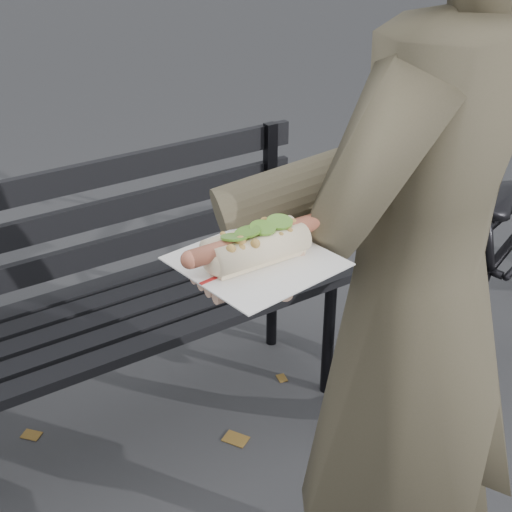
{
  "coord_description": "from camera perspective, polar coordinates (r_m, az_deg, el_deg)",
  "views": [
    {
      "loc": [
        -0.55,
        -0.73,
        1.64
      ],
      "look_at": [
        -0.09,
        -0.03,
        1.17
      ],
      "focal_mm": 50.0,
      "sensor_mm": 36.0,
      "label": 1
    }
  ],
  "objects": [
    {
      "name": "bicycle",
      "position": [
        2.74,
        19.76,
        2.19
      ],
      "size": [
        1.92,
        0.95,
        0.97
      ],
      "primitive_type": "imported",
      "rotation": [
        0.0,
        0.0,
        1.74
      ],
      "color": "black",
      "rests_on": "ground"
    },
    {
      "name": "person",
      "position": [
        1.37,
        12.61,
        -4.18
      ],
      "size": [
        0.75,
        0.59,
        1.81
      ],
      "primitive_type": "imported",
      "rotation": [
        0.0,
        0.0,
        3.4
      ],
      "color": "#4C4732",
      "rests_on": "ground"
    },
    {
      "name": "fallen_leaves",
      "position": [
        2.21,
        -1.17,
        -18.78
      ],
      "size": [
        4.37,
        3.15,
        0.0
      ],
      "color": "brown",
      "rests_on": "ground"
    },
    {
      "name": "held_hotdog",
      "position": [
        1.09,
        7.01,
        5.4
      ],
      "size": [
        0.63,
        0.3,
        0.2
      ],
      "color": "#4C4732"
    },
    {
      "name": "park_bench",
      "position": [
        2.17,
        -12.23,
        -2.71
      ],
      "size": [
        1.5,
        0.44,
        0.88
      ],
      "color": "black",
      "rests_on": "ground"
    }
  ]
}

